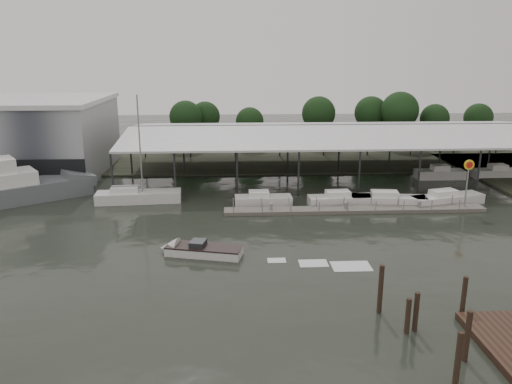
{
  "coord_description": "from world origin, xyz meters",
  "views": [
    {
      "loc": [
        1.87,
        -40.38,
        16.31
      ],
      "look_at": [
        4.36,
        9.37,
        2.5
      ],
      "focal_mm": 35.0,
      "sensor_mm": 36.0,
      "label": 1
    }
  ],
  "objects_px": {
    "white_sailboat": "(137,196)",
    "grey_trawler": "(7,189)",
    "speedboat_underway": "(197,250)",
    "shell_fuel_sign": "(468,175)"
  },
  "relations": [
    {
      "from": "white_sailboat",
      "to": "grey_trawler",
      "type": "bearing_deg",
      "value": 174.19
    },
    {
      "from": "grey_trawler",
      "to": "speedboat_underway",
      "type": "distance_m",
      "value": 27.75
    },
    {
      "from": "shell_fuel_sign",
      "to": "grey_trawler",
      "type": "height_order",
      "value": "grey_trawler"
    },
    {
      "from": "shell_fuel_sign",
      "to": "white_sailboat",
      "type": "xyz_separation_m",
      "value": [
        -35.92,
        4.86,
        -3.28
      ]
    },
    {
      "from": "grey_trawler",
      "to": "white_sailboat",
      "type": "height_order",
      "value": "white_sailboat"
    },
    {
      "from": "white_sailboat",
      "to": "shell_fuel_sign",
      "type": "bearing_deg",
      "value": -11.93
    },
    {
      "from": "shell_fuel_sign",
      "to": "white_sailboat",
      "type": "bearing_deg",
      "value": 172.3
    },
    {
      "from": "shell_fuel_sign",
      "to": "grey_trawler",
      "type": "xyz_separation_m",
      "value": [
        -50.5,
        5.26,
        -2.35
      ]
    },
    {
      "from": "grey_trawler",
      "to": "speedboat_underway",
      "type": "relative_size",
      "value": 1.03
    },
    {
      "from": "shell_fuel_sign",
      "to": "grey_trawler",
      "type": "distance_m",
      "value": 50.82
    }
  ]
}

